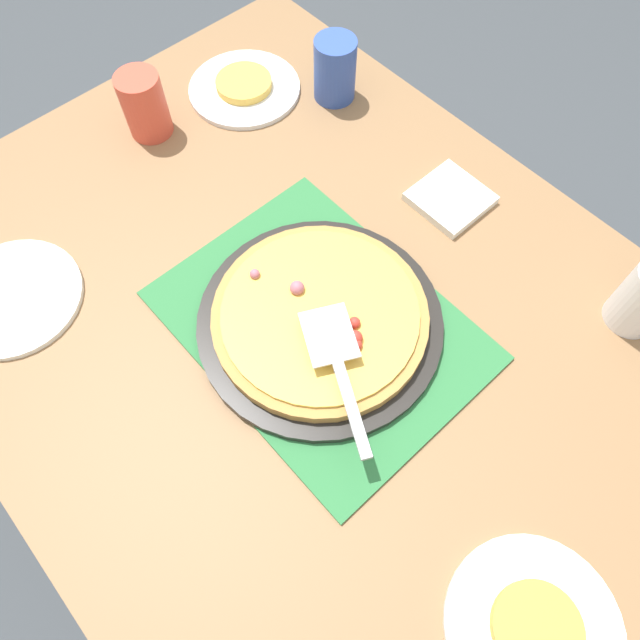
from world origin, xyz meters
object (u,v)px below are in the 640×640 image
(plate_near_left, at_px, (245,89))
(cup_corner, at_px, (144,105))
(pizza, at_px, (320,316))
(pizza_server, at_px, (338,364))
(cup_near, at_px, (335,69))
(plate_far_right, at_px, (534,629))
(pizza_pan, at_px, (320,322))
(plate_side, at_px, (13,298))
(served_slice_left, at_px, (244,83))
(served_slice_right, at_px, (537,629))
(napkin_stack, at_px, (450,198))

(plate_near_left, distance_m, cup_corner, 0.21)
(pizza, distance_m, plate_near_left, 0.55)
(plate_near_left, height_order, pizza_server, pizza_server)
(cup_near, distance_m, cup_corner, 0.36)
(cup_near, bearing_deg, plate_far_right, -28.14)
(cup_corner, distance_m, pizza_server, 0.62)
(pizza_pan, xyz_separation_m, pizza_server, (0.09, -0.04, 0.05))
(plate_near_left, distance_m, plate_far_right, 1.03)
(cup_near, bearing_deg, plate_side, -90.17)
(plate_far_right, distance_m, served_slice_left, 1.03)
(pizza, xyz_separation_m, cup_near, (-0.36, 0.37, 0.03))
(served_slice_right, bearing_deg, cup_near, 151.86)
(served_slice_left, distance_m, napkin_stack, 0.47)
(plate_side, height_order, pizza_server, pizza_server)
(plate_near_left, height_order, cup_corner, cup_corner)
(pizza_server, bearing_deg, served_slice_right, -6.19)
(pizza, height_order, served_slice_left, pizza)
(plate_far_right, xyz_separation_m, served_slice_left, (-0.98, 0.33, 0.01))
(cup_near, distance_m, pizza_server, 0.61)
(served_slice_right, distance_m, napkin_stack, 0.67)
(plate_near_left, distance_m, cup_near, 0.19)
(served_slice_right, distance_m, cup_near, 0.96)
(pizza_pan, distance_m, plate_near_left, 0.55)
(served_slice_left, relative_size, cup_corner, 0.92)
(pizza_pan, relative_size, plate_side, 1.73)
(pizza_server, xyz_separation_m, napkin_stack, (-0.12, 0.38, -0.06))
(plate_near_left, relative_size, cup_near, 1.83)
(plate_far_right, relative_size, cup_near, 1.83)
(plate_far_right, bearing_deg, pizza_server, 173.81)
(pizza_pan, height_order, pizza_server, pizza_server)
(plate_near_left, relative_size, served_slice_right, 2.00)
(cup_corner, height_order, napkin_stack, cup_corner)
(plate_far_right, xyz_separation_m, pizza_server, (-0.40, 0.04, 0.06))
(pizza, relative_size, served_slice_right, 3.00)
(plate_far_right, xyz_separation_m, cup_corner, (-1.01, 0.13, 0.06))
(pizza_pan, relative_size, plate_near_left, 1.73)
(pizza, xyz_separation_m, plate_near_left, (-0.49, 0.24, -0.03))
(plate_side, relative_size, pizza_server, 0.98)
(plate_near_left, distance_m, pizza_server, 0.65)
(served_slice_right, bearing_deg, pizza_pan, 169.75)
(plate_far_right, relative_size, served_slice_right, 2.00)
(pizza_server, height_order, napkin_stack, pizza_server)
(plate_near_left, bearing_deg, cup_near, 43.77)
(plate_side, height_order, napkin_stack, napkin_stack)
(pizza_server, relative_size, napkin_stack, 1.87)
(cup_near, xyz_separation_m, pizza_server, (0.45, -0.41, 0.01))
(pizza_pan, bearing_deg, pizza_server, -27.19)
(pizza, xyz_separation_m, cup_corner, (-0.53, 0.05, 0.03))
(pizza, bearing_deg, served_slice_right, -10.26)
(plate_side, relative_size, cup_corner, 1.83)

